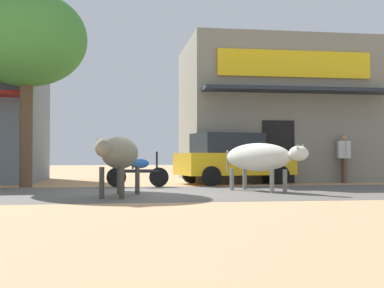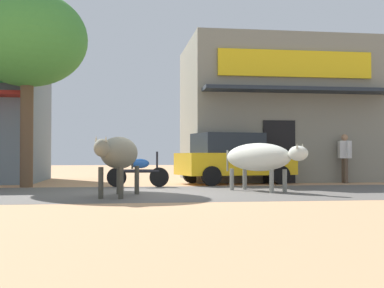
{
  "view_description": "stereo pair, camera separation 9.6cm",
  "coord_description": "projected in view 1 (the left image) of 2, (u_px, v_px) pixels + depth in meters",
  "views": [
    {
      "loc": [
        -0.73,
        -12.68,
        0.9
      ],
      "look_at": [
        1.36,
        1.33,
        1.23
      ],
      "focal_mm": 48.63,
      "sensor_mm": 36.0,
      "label": 1
    },
    {
      "loc": [
        -0.63,
        -12.69,
        0.9
      ],
      "look_at": [
        1.36,
        1.33,
        1.23
      ],
      "focal_mm": 48.63,
      "sensor_mm": 36.0,
      "label": 2
    }
  ],
  "objects": [
    {
      "name": "pedestrian_by_shop",
      "position": [
        344.0,
        154.0,
        17.45
      ],
      "size": [
        0.43,
        0.61,
        1.64
      ],
      "color": "brown",
      "rests_on": "ground"
    },
    {
      "name": "cow_far_dark",
      "position": [
        259.0,
        157.0,
        13.31
      ],
      "size": [
        1.79,
        2.59,
        1.24
      ],
      "color": "silver",
      "rests_on": "ground"
    },
    {
      "name": "parked_motorcycle",
      "position": [
        139.0,
        171.0,
        15.16
      ],
      "size": [
        1.81,
        0.28,
        1.04
      ],
      "color": "black",
      "rests_on": "ground"
    },
    {
      "name": "asphalt_road",
      "position": [
        145.0,
        193.0,
        12.62
      ],
      "size": [
        72.0,
        5.37,
        0.0
      ],
      "primitive_type": "cube",
      "color": "#595550",
      "rests_on": "ground"
    },
    {
      "name": "parked_hatchback_car",
      "position": [
        232.0,
        158.0,
        16.89
      ],
      "size": [
        3.92,
        2.49,
        1.64
      ],
      "color": "gold",
      "rests_on": "ground"
    },
    {
      "name": "storefront_right_club",
      "position": [
        273.0,
        113.0,
        19.93
      ],
      "size": [
        6.69,
        5.8,
        5.15
      ],
      "color": "gray",
      "rests_on": "ground"
    },
    {
      "name": "roadside_tree",
      "position": [
        27.0,
        40.0,
        15.12
      ],
      "size": [
        3.48,
        3.48,
        5.72
      ],
      "color": "brown",
      "rests_on": "ground"
    },
    {
      "name": "ground",
      "position": [
        145.0,
        193.0,
        12.62
      ],
      "size": [
        80.0,
        80.0,
        0.0
      ],
      "primitive_type": "plane",
      "color": "tan"
    },
    {
      "name": "cow_near_brown",
      "position": [
        120.0,
        153.0,
        11.52
      ],
      "size": [
        1.18,
        2.6,
        1.33
      ],
      "color": "slate",
      "rests_on": "ground"
    }
  ]
}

